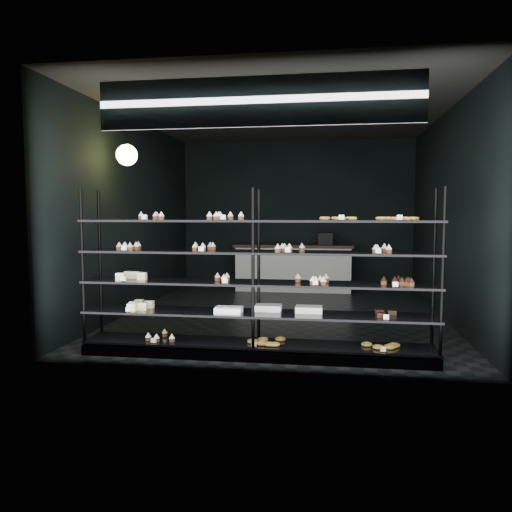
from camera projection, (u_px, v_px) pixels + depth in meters
name	position (u px, v px, depth m)	size (l,w,h in m)	color
room	(283.00, 215.00, 7.97)	(5.01, 6.01, 3.20)	black
display_shelf	(254.00, 302.00, 5.65)	(4.00, 0.50, 1.91)	black
signage	(257.00, 102.00, 4.99)	(3.30, 0.05, 0.50)	#0D0C3D
pendant_lamp	(127.00, 155.00, 7.00)	(0.29, 0.29, 0.88)	black
service_counter	(294.00, 267.00, 10.53)	(2.48, 0.65, 1.23)	beige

